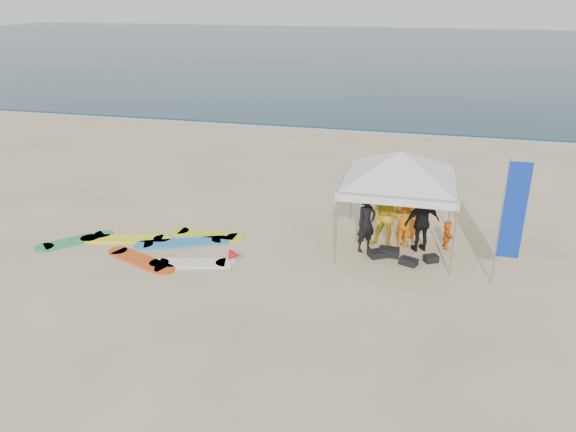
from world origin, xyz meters
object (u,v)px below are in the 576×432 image
(canopy_tent, at_px, (402,151))
(surfboard_spread, at_px, (154,246))
(person_yellow, at_px, (386,218))
(marker_pennant, at_px, (235,255))
(person_seated, at_px, (447,235))
(person_black_b, at_px, (422,222))
(person_orange_b, at_px, (407,210))
(person_black_a, at_px, (366,224))
(feather_flag, at_px, (513,213))
(person_orange_a, at_px, (405,220))

(canopy_tent, height_order, surfboard_spread, canopy_tent)
(person_yellow, height_order, marker_pennant, person_yellow)
(person_yellow, bearing_deg, person_seated, 24.14)
(person_black_b, height_order, marker_pennant, person_black_b)
(person_orange_b, height_order, surfboard_spread, person_orange_b)
(person_orange_b, relative_size, surfboard_spread, 0.30)
(person_black_a, bearing_deg, person_yellow, -8.04)
(person_orange_b, height_order, feather_flag, feather_flag)
(person_orange_a, relative_size, marker_pennant, 2.60)
(person_yellow, distance_m, person_seated, 1.86)
(person_black_a, distance_m, person_orange_a, 1.21)
(person_black_b, xyz_separation_m, person_orange_b, (-0.47, 0.89, -0.01))
(person_yellow, relative_size, person_seated, 2.17)
(marker_pennant, bearing_deg, person_seated, 27.65)
(canopy_tent, relative_size, marker_pennant, 6.78)
(person_yellow, xyz_separation_m, person_black_b, (1.02, 0.04, -0.05))
(person_black_a, distance_m, feather_flag, 3.95)
(person_orange_a, distance_m, canopy_tent, 2.03)
(person_black_a, xyz_separation_m, person_black_b, (1.53, 0.40, 0.04))
(person_orange_b, bearing_deg, person_black_a, 21.10)
(person_orange_a, bearing_deg, surfboard_spread, 26.47)
(person_orange_a, relative_size, person_black_b, 0.94)
(person_black_b, distance_m, surfboard_spread, 7.75)
(canopy_tent, bearing_deg, person_seated, 5.01)
(person_yellow, xyz_separation_m, person_orange_a, (0.55, 0.23, -0.10))
(person_orange_a, bearing_deg, person_yellow, 34.63)
(person_seated, bearing_deg, person_yellow, 92.88)
(feather_flag, bearing_deg, person_black_a, 162.61)
(person_orange_a, bearing_deg, person_black_a, 40.98)
(person_black_b, xyz_separation_m, canopy_tent, (-0.72, 0.20, 1.96))
(marker_pennant, relative_size, surfboard_spread, 0.11)
(person_seated, relative_size, canopy_tent, 0.20)
(marker_pennant, bearing_deg, canopy_tent, 34.31)
(person_yellow, xyz_separation_m, canopy_tent, (0.30, 0.23, 1.91))
(person_black_b, distance_m, feather_flag, 2.80)
(person_orange_a, xyz_separation_m, person_orange_b, (0.01, 0.70, 0.03))
(person_orange_b, distance_m, surfboard_spread, 7.55)
(person_black_b, distance_m, marker_pennant, 5.38)
(person_seated, bearing_deg, canopy_tent, 86.33)
(canopy_tent, bearing_deg, person_orange_b, 69.84)
(person_black_b, relative_size, feather_flag, 0.53)
(feather_flag, bearing_deg, person_seated, 126.06)
(feather_flag, xyz_separation_m, surfboard_spread, (-9.60, -0.13, -1.92))
(person_yellow, bearing_deg, canopy_tent, 50.00)
(person_black_a, distance_m, surfboard_spread, 6.17)
(person_black_b, relative_size, person_seated, 2.05)
(person_orange_b, relative_size, canopy_tent, 0.40)
(person_black_a, distance_m, person_yellow, 0.63)
(canopy_tent, bearing_deg, surfboard_spread, -164.79)
(person_orange_a, relative_size, person_orange_b, 0.96)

